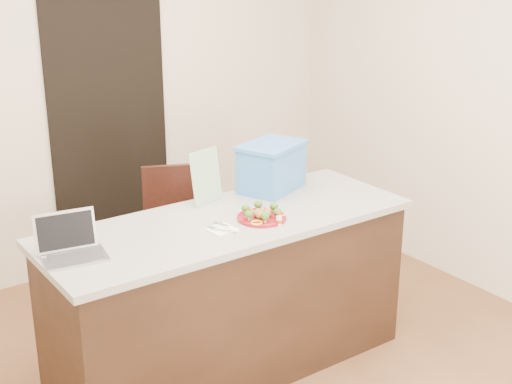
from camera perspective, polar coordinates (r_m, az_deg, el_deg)
room_shell at (r=3.46m, az=-0.11°, el=7.42°), size 4.00×4.00×4.00m
doorway at (r=5.34m, az=-11.59°, el=4.49°), size 0.90×0.02×2.00m
island at (r=4.05m, az=-2.16°, el=-8.20°), size 2.06×0.76×0.92m
plate at (r=3.85m, az=0.45°, el=-2.04°), size 0.27×0.27×0.02m
meatballs at (r=3.84m, az=0.51°, el=-1.69°), size 0.11×0.11×0.04m
broccoli at (r=3.84m, az=0.45°, el=-1.45°), size 0.23×0.21×0.04m
pepper_rings at (r=3.85m, az=0.45°, el=-1.91°), size 0.24×0.23×0.01m
napkin at (r=3.72m, az=-2.77°, el=-2.99°), size 0.14×0.14×0.01m
fork at (r=3.71m, az=-3.09°, el=-2.95°), size 0.07×0.14×0.00m
knife at (r=3.72m, az=-2.24°, el=-2.88°), size 0.04×0.20×0.01m
yogurt_bottle at (r=3.77m, az=1.84°, el=-2.27°), size 0.03×0.03×0.07m
laptop at (r=3.51m, az=-14.63°, el=-4.11°), size 0.32×0.28×0.21m
leaflet at (r=4.06m, az=-4.03°, el=1.24°), size 0.22×0.10×0.31m
blue_box at (r=4.27m, az=1.23°, el=2.06°), size 0.48×0.41×0.29m
chair at (r=4.84m, az=-5.97°, el=-2.68°), size 0.54×0.55×0.93m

